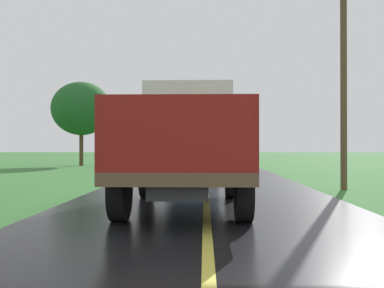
% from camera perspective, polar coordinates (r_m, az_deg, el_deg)
% --- Properties ---
extents(banana_truck_near, '(2.38, 5.82, 2.80)m').
position_cam_1_polar(banana_truck_near, '(9.81, -0.53, 0.44)').
color(banana_truck_near, '#2D2D30').
rests_on(banana_truck_near, road_surface).
extents(banana_truck_far, '(2.38, 5.81, 2.80)m').
position_cam_1_polar(banana_truck_far, '(22.75, 0.26, -0.01)').
color(banana_truck_far, '#2D2D30').
rests_on(banana_truck_far, road_surface).
extents(utility_pole_roadside, '(1.92, 0.20, 6.50)m').
position_cam_1_polar(utility_pole_roadside, '(14.32, 19.45, 8.43)').
color(utility_pole_roadside, brown).
rests_on(utility_pole_roadside, ground).
extents(roadside_tree_mid_right, '(4.14, 4.14, 5.86)m').
position_cam_1_polar(roadside_tree_mid_right, '(31.16, -14.45, 4.55)').
color(roadside_tree_mid_right, '#4C3823').
rests_on(roadside_tree_mid_right, ground).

